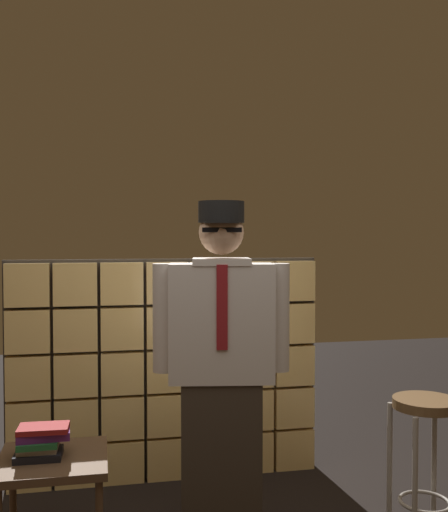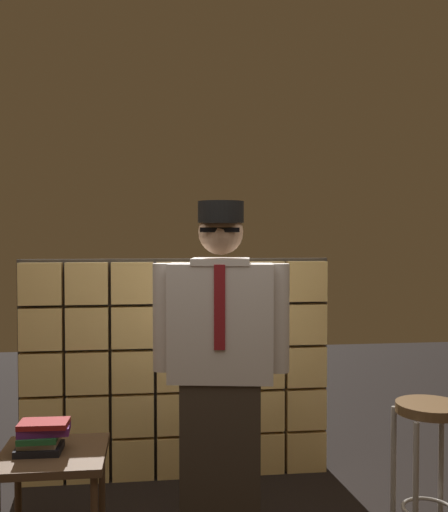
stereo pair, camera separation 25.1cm
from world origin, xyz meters
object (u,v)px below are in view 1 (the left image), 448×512
standing_person (221,366)px  side_table (53,472)px  bar_stool (425,436)px  book_stack (41,441)px  coffee_mug (41,441)px

standing_person → side_table: (-0.85, -0.06, -0.47)m
bar_stool → book_stack: size_ratio=2.95×
bar_stool → book_stack: 1.96m
bar_stool → side_table: bar_stool is taller
bar_stool → side_table: bearing=174.5°
standing_person → coffee_mug: (-0.92, 0.03, -0.34)m
book_stack → side_table: bearing=-1.7°
bar_stool → coffee_mug: bar_stool is taller
bar_stool → side_table: size_ratio=1.41×
bar_stool → standing_person: bearing=166.7°
side_table → book_stack: size_ratio=2.09×
side_table → book_stack: 0.16m
side_table → bar_stool: bearing=-5.5°
side_table → book_stack: (-0.06, 0.00, 0.15)m
coffee_mug → book_stack: bearing=-86.0°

